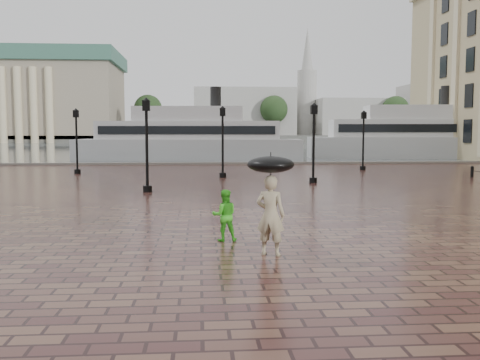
% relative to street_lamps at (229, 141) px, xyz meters
% --- Properties ---
extents(ground, '(300.00, 300.00, 0.00)m').
position_rel_street_lamps_xyz_m(ground, '(1.60, -17.60, -2.33)').
color(ground, '#341817').
rests_on(ground, ground).
extents(harbour_water, '(240.00, 240.00, 0.00)m').
position_rel_street_lamps_xyz_m(harbour_water, '(1.60, 74.40, -2.33)').
color(harbour_water, '#444E53').
rests_on(harbour_water, ground).
extents(quay_edge, '(80.00, 0.60, 0.30)m').
position_rel_street_lamps_xyz_m(quay_edge, '(1.60, 14.40, -2.33)').
color(quay_edge, slate).
rests_on(quay_edge, ground).
extents(far_shore, '(300.00, 60.00, 2.00)m').
position_rel_street_lamps_xyz_m(far_shore, '(1.60, 142.40, -1.33)').
color(far_shore, '#4C4C47').
rests_on(far_shore, ground).
extents(museum, '(57.00, 32.50, 26.00)m').
position_rel_street_lamps_xyz_m(museum, '(-53.40, 127.01, 11.58)').
color(museum, gray).
rests_on(museum, ground).
extents(distant_skyline, '(102.50, 22.00, 33.00)m').
position_rel_street_lamps_xyz_m(distant_skyline, '(49.74, 132.40, 7.13)').
color(distant_skyline, '#A09E98').
rests_on(distant_skyline, ground).
extents(far_trees, '(188.00, 8.00, 13.50)m').
position_rel_street_lamps_xyz_m(far_trees, '(1.60, 120.40, 7.09)').
color(far_trees, '#2D2119').
rests_on(far_trees, ground).
extents(street_lamps, '(21.44, 14.44, 4.40)m').
position_rel_street_lamps_xyz_m(street_lamps, '(0.00, 0.00, 0.00)').
color(street_lamps, black).
rests_on(street_lamps, ground).
extents(adult_pedestrian, '(0.81, 0.69, 1.89)m').
position_rel_street_lamps_xyz_m(adult_pedestrian, '(-0.22, -21.33, -1.38)').
color(adult_pedestrian, tan).
rests_on(adult_pedestrian, ground).
extents(child_pedestrian, '(0.69, 0.55, 1.37)m').
position_rel_street_lamps_xyz_m(child_pedestrian, '(-1.22, -19.60, -1.64)').
color(child_pedestrian, green).
rests_on(child_pedestrian, ground).
extents(ferry_near, '(23.07, 7.38, 7.44)m').
position_rel_street_lamps_xyz_m(ferry_near, '(-2.91, 21.06, -0.09)').
color(ferry_near, silver).
rests_on(ferry_near, ground).
extents(ferry_far, '(24.94, 8.74, 8.01)m').
position_rel_street_lamps_xyz_m(ferry_far, '(22.65, 24.82, 0.08)').
color(ferry_far, silver).
rests_on(ferry_far, ground).
extents(umbrella, '(1.10, 1.10, 1.20)m').
position_rel_street_lamps_xyz_m(umbrella, '(-0.22, -21.33, -0.19)').
color(umbrella, black).
rests_on(umbrella, ground).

